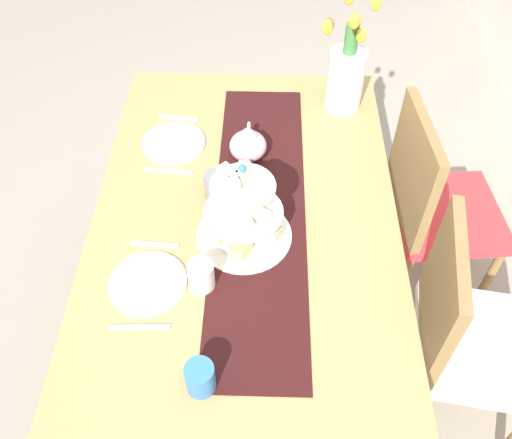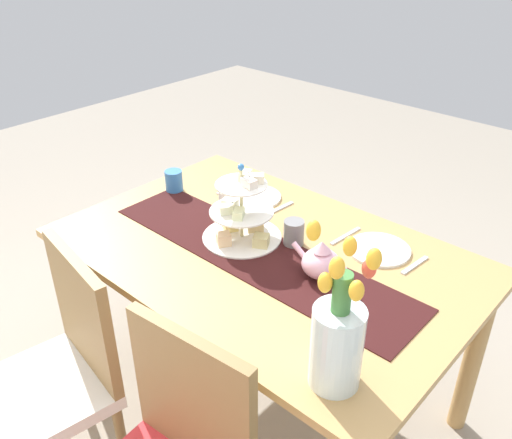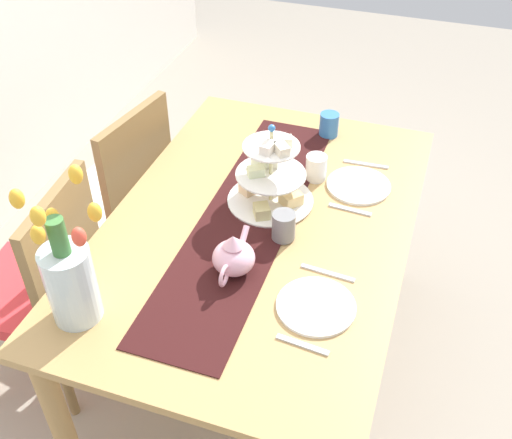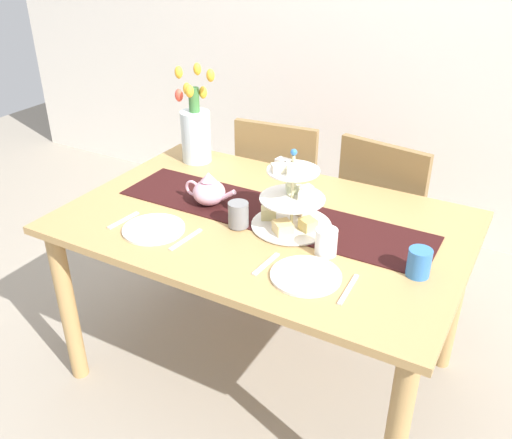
{
  "view_description": "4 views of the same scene",
  "coord_description": "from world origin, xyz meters",
  "px_view_note": "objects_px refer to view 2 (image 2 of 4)",
  "views": [
    {
      "loc": [
        1.21,
        0.07,
        2.11
      ],
      "look_at": [
        0.06,
        0.04,
        0.78
      ],
      "focal_mm": 38.95,
      "sensor_mm": 36.0,
      "label": 1
    },
    {
      "loc": [
        -1.1,
        1.26,
        1.85
      ],
      "look_at": [
        0.06,
        -0.01,
        0.86
      ],
      "focal_mm": 38.09,
      "sensor_mm": 36.0,
      "label": 2
    },
    {
      "loc": [
        -1.49,
        -0.49,
        2.06
      ],
      "look_at": [
        -0.02,
        0.01,
        0.78
      ],
      "focal_mm": 42.69,
      "sensor_mm": 36.0,
      "label": 3
    },
    {
      "loc": [
        0.88,
        -1.63,
        1.77
      ],
      "look_at": [
        0.01,
        -0.08,
        0.8
      ],
      "focal_mm": 38.81,
      "sensor_mm": 36.0,
      "label": 4
    }
  ],
  "objects_px": {
    "tiered_cake_stand": "(242,217)",
    "dinner_plate_left": "(379,249)",
    "dining_table": "(265,273)",
    "fork_right": "(280,208)",
    "chair_right": "(58,369)",
    "mug_grey": "(294,232)",
    "teapot": "(321,262)",
    "tulip_vase": "(338,337)",
    "mug_white_text": "(228,201)",
    "dinner_plate_right": "(254,197)",
    "knife_right": "(230,187)",
    "fork_left": "(415,265)",
    "knife_left": "(346,236)",
    "mug_orange": "(174,181)"
  },
  "relations": [
    {
      "from": "dinner_plate_left",
      "to": "knife_right",
      "type": "height_order",
      "value": "dinner_plate_left"
    },
    {
      "from": "teapot",
      "to": "chair_right",
      "type": "bearing_deg",
      "value": 53.3
    },
    {
      "from": "dinner_plate_left",
      "to": "mug_white_text",
      "type": "bearing_deg",
      "value": 14.58
    },
    {
      "from": "knife_left",
      "to": "fork_right",
      "type": "height_order",
      "value": "same"
    },
    {
      "from": "tiered_cake_stand",
      "to": "dinner_plate_left",
      "type": "height_order",
      "value": "tiered_cake_stand"
    },
    {
      "from": "dining_table",
      "to": "mug_white_text",
      "type": "distance_m",
      "value": 0.36
    },
    {
      "from": "chair_right",
      "to": "mug_grey",
      "type": "xyz_separation_m",
      "value": [
        -0.34,
        -0.82,
        0.31
      ]
    },
    {
      "from": "tulip_vase",
      "to": "mug_white_text",
      "type": "bearing_deg",
      "value": -28.68
    },
    {
      "from": "knife_right",
      "to": "dining_table",
      "type": "bearing_deg",
      "value": 148.42
    },
    {
      "from": "chair_right",
      "to": "tiered_cake_stand",
      "type": "distance_m",
      "value": 0.82
    },
    {
      "from": "fork_left",
      "to": "mug_white_text",
      "type": "relative_size",
      "value": 1.58
    },
    {
      "from": "dining_table",
      "to": "tulip_vase",
      "type": "bearing_deg",
      "value": 147.47
    },
    {
      "from": "dinner_plate_right",
      "to": "mug_white_text",
      "type": "distance_m",
      "value": 0.17
    },
    {
      "from": "dinner_plate_left",
      "to": "mug_orange",
      "type": "xyz_separation_m",
      "value": [
        0.92,
        0.19,
        0.04
      ]
    },
    {
      "from": "tiered_cake_stand",
      "to": "mug_orange",
      "type": "height_order",
      "value": "tiered_cake_stand"
    },
    {
      "from": "tulip_vase",
      "to": "mug_white_text",
      "type": "height_order",
      "value": "tulip_vase"
    },
    {
      "from": "dining_table",
      "to": "tiered_cake_stand",
      "type": "relative_size",
      "value": 4.98
    },
    {
      "from": "tulip_vase",
      "to": "dinner_plate_left",
      "type": "distance_m",
      "value": 0.69
    },
    {
      "from": "dining_table",
      "to": "teapot",
      "type": "xyz_separation_m",
      "value": [
        -0.25,
        0.0,
        0.17
      ]
    },
    {
      "from": "tiered_cake_stand",
      "to": "knife_right",
      "type": "height_order",
      "value": "tiered_cake_stand"
    },
    {
      "from": "knife_right",
      "to": "mug_grey",
      "type": "bearing_deg",
      "value": 160.67
    },
    {
      "from": "dining_table",
      "to": "teapot",
      "type": "height_order",
      "value": "teapot"
    },
    {
      "from": "dining_table",
      "to": "fork_right",
      "type": "relative_size",
      "value": 10.09
    },
    {
      "from": "tiered_cake_stand",
      "to": "teapot",
      "type": "bearing_deg",
      "value": 179.8
    },
    {
      "from": "chair_right",
      "to": "mug_grey",
      "type": "height_order",
      "value": "chair_right"
    },
    {
      "from": "dinner_plate_left",
      "to": "mug_grey",
      "type": "distance_m",
      "value": 0.32
    },
    {
      "from": "chair_right",
      "to": "knife_right",
      "type": "bearing_deg",
      "value": -80.94
    },
    {
      "from": "fork_left",
      "to": "mug_orange",
      "type": "relative_size",
      "value": 1.58
    },
    {
      "from": "chair_right",
      "to": "mug_orange",
      "type": "relative_size",
      "value": 9.58
    },
    {
      "from": "dinner_plate_right",
      "to": "tulip_vase",
      "type": "bearing_deg",
      "value": 143.73
    },
    {
      "from": "dinner_plate_right",
      "to": "fork_left",
      "type": "bearing_deg",
      "value": 180.0
    },
    {
      "from": "dinner_plate_right",
      "to": "tiered_cake_stand",
      "type": "bearing_deg",
      "value": 124.41
    },
    {
      "from": "fork_left",
      "to": "dinner_plate_right",
      "type": "height_order",
      "value": "dinner_plate_right"
    },
    {
      "from": "tiered_cake_stand",
      "to": "mug_grey",
      "type": "bearing_deg",
      "value": -150.27
    },
    {
      "from": "teapot",
      "to": "mug_white_text",
      "type": "bearing_deg",
      "value": -11.69
    },
    {
      "from": "dining_table",
      "to": "knife_left",
      "type": "xyz_separation_m",
      "value": [
        -0.17,
        -0.27,
        0.11
      ]
    },
    {
      "from": "teapot",
      "to": "knife_right",
      "type": "xyz_separation_m",
      "value": [
        0.7,
        -0.27,
        -0.06
      ]
    },
    {
      "from": "tiered_cake_stand",
      "to": "tulip_vase",
      "type": "distance_m",
      "value": 0.76
    },
    {
      "from": "fork_left",
      "to": "mug_grey",
      "type": "height_order",
      "value": "mug_grey"
    },
    {
      "from": "dinner_plate_left",
      "to": "dining_table",
      "type": "bearing_deg",
      "value": 41.08
    },
    {
      "from": "mug_grey",
      "to": "mug_white_text",
      "type": "bearing_deg",
      "value": -2.56
    },
    {
      "from": "dinner_plate_left",
      "to": "tiered_cake_stand",
      "type": "bearing_deg",
      "value": 32.49
    },
    {
      "from": "dinner_plate_right",
      "to": "mug_orange",
      "type": "relative_size",
      "value": 2.42
    },
    {
      "from": "dining_table",
      "to": "knife_left",
      "type": "distance_m",
      "value": 0.34
    },
    {
      "from": "teapot",
      "to": "fork_right",
      "type": "distance_m",
      "value": 0.49
    },
    {
      "from": "teapot",
      "to": "dinner_plate_left",
      "type": "bearing_deg",
      "value": -103.08
    },
    {
      "from": "tiered_cake_stand",
      "to": "knife_right",
      "type": "relative_size",
      "value": 1.79
    },
    {
      "from": "mug_grey",
      "to": "mug_orange",
      "type": "height_order",
      "value": "mug_grey"
    },
    {
      "from": "knife_left",
      "to": "dinner_plate_left",
      "type": "bearing_deg",
      "value": 180.0
    },
    {
      "from": "tulip_vase",
      "to": "dinner_plate_right",
      "type": "height_order",
      "value": "tulip_vase"
    }
  ]
}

